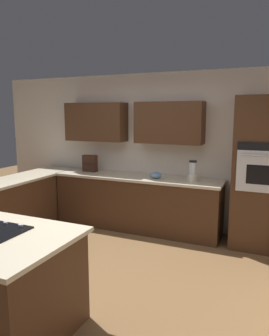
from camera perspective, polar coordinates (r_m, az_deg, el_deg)
ground_plane at (r=4.17m, az=-8.25°, el=-18.05°), size 14.00×14.00×0.00m
wall_back at (r=5.59m, az=2.03°, el=4.29°), size 6.00×0.44×2.60m
lower_cabinets_back at (r=5.48m, az=0.36°, el=-6.31°), size 2.80×0.60×0.86m
countertop_back at (r=5.38m, az=0.37°, el=-1.69°), size 2.84×0.64×0.04m
lower_cabinets_side at (r=5.50m, az=-21.61°, el=-6.94°), size 0.60×2.90×0.86m
countertop_side at (r=5.40m, az=-21.90°, el=-2.34°), size 0.64×2.94×0.04m
wall_oven at (r=4.91m, az=21.73°, el=-0.98°), size 0.80×0.66×2.17m
blender at (r=5.02m, az=10.22°, el=-0.79°), size 0.15×0.15×0.32m
mixing_bowl at (r=5.21m, az=3.77°, el=-1.26°), size 0.19×0.19×0.11m
spice_rack at (r=5.85m, az=-7.88°, el=0.82°), size 0.26×0.11×0.30m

